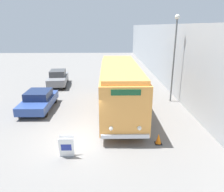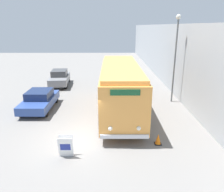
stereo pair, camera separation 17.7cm
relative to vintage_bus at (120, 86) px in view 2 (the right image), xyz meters
The scene contains 8 objects.
ground_plane 5.11m from the vintage_bus, 120.22° to the right, with size 80.00×80.00×0.00m, color slate.
building_wall_right 7.88m from the vintage_bus, 49.11° to the left, with size 0.30×60.00×6.01m.
vintage_bus is the anchor object (origin of this frame).
sign_board 6.35m from the vintage_bus, 116.62° to the right, with size 0.69×0.38×1.02m.
streetlamp 5.38m from the vintage_bus, 27.87° to the left, with size 0.36×0.36×6.66m.
parked_car_near 6.02m from the vintage_bus, behind, with size 1.95×4.26×1.39m.
parked_car_mid 9.50m from the vintage_bus, 128.73° to the left, with size 2.10×4.34×1.57m.
traffic_cone 5.07m from the vintage_bus, 68.41° to the right, with size 0.36×0.36×0.57m.
Camera 2 is at (1.71, -10.38, 5.85)m, focal length 35.00 mm.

